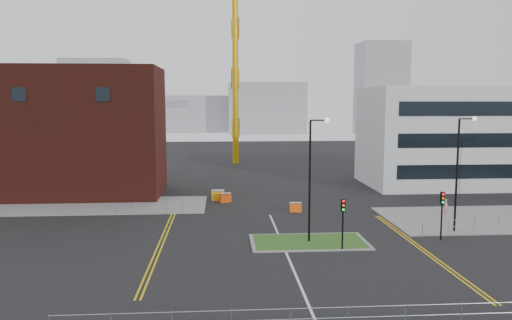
{
  "coord_description": "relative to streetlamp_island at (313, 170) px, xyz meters",
  "views": [
    {
      "loc": [
        -4.39,
        -27.4,
        10.41
      ],
      "look_at": [
        -1.23,
        17.68,
        5.0
      ],
      "focal_mm": 35.0,
      "sensor_mm": 36.0,
      "label": 1
    }
  ],
  "objects": [
    {
      "name": "office_block",
      "position": [
        23.79,
        23.97,
        0.59
      ],
      "size": [
        25.0,
        12.2,
        12.0
      ],
      "color": "silver",
      "rests_on": "ground"
    },
    {
      "name": "island_kerb",
      "position": [
        -0.22,
        0.0,
        -5.37
      ],
      "size": [
        8.6,
        4.6,
        0.08
      ],
      "primitive_type": "cube",
      "color": "slate",
      "rests_on": "ground"
    },
    {
      "name": "pedestrian",
      "position": [
        13.64,
        7.59,
        -4.63
      ],
      "size": [
        0.68,
        0.66,
        1.56
      ],
      "primitive_type": "imported",
      "rotation": [
        0.0,
        0.0,
        0.72
      ],
      "color": "tan",
      "rests_on": "ground"
    },
    {
      "name": "streetlamp_island",
      "position": [
        0.0,
        0.0,
        0.0
      ],
      "size": [
        1.46,
        0.36,
        9.18
      ],
      "color": "black",
      "rests_on": "ground"
    },
    {
      "name": "streetlamp_right_near",
      "position": [
        12.0,
        2.0,
        0.0
      ],
      "size": [
        1.46,
        0.36,
        9.18
      ],
      "color": "black",
      "rests_on": "ground"
    },
    {
      "name": "railing_front",
      "position": [
        -2.22,
        -14.0,
        -4.63
      ],
      "size": [
        24.05,
        0.05,
        1.1
      ],
      "color": "gray",
      "rests_on": "ground"
    },
    {
      "name": "yellow_right_a",
      "position": [
        7.28,
        -2.0,
        -5.41
      ],
      "size": [
        0.12,
        20.0,
        0.01
      ],
      "primitive_type": "cube",
      "color": "gold",
      "rests_on": "ground"
    },
    {
      "name": "traffic_light_right",
      "position": [
        9.78,
        -0.02,
        -2.85
      ],
      "size": [
        0.28,
        0.33,
        3.65
      ],
      "color": "black",
      "rests_on": "ground"
    },
    {
      "name": "grass_island",
      "position": [
        -0.22,
        0.0,
        -5.35
      ],
      "size": [
        8.0,
        4.0,
        0.12
      ],
      "primitive_type": "cube",
      "color": "#24511B",
      "rests_on": "ground"
    },
    {
      "name": "skyline_c",
      "position": [
        42.78,
        117.0,
        8.59
      ],
      "size": [
        14.0,
        12.0,
        28.0
      ],
      "primitive_type": "cube",
      "color": "gray",
      "rests_on": "ground"
    },
    {
      "name": "skyline_a",
      "position": [
        -42.22,
        112.0,
        5.59
      ],
      "size": [
        18.0,
        12.0,
        22.0
      ],
      "primitive_type": "cube",
      "color": "gray",
      "rests_on": "ground"
    },
    {
      "name": "railing_left",
      "position": [
        -13.22,
        10.0,
        -4.67
      ],
      "size": [
        6.05,
        0.05,
        1.1
      ],
      "color": "gray",
      "rests_on": "ground"
    },
    {
      "name": "barrier_mid",
      "position": [
        -6.22,
        14.97,
        -4.89
      ],
      "size": [
        1.21,
        0.83,
        0.97
      ],
      "color": "#DB430C",
      "rests_on": "ground"
    },
    {
      "name": "skyline_b",
      "position": [
        7.78,
        122.0,
        2.59
      ],
      "size": [
        24.0,
        12.0,
        16.0
      ],
      "primitive_type": "cube",
      "color": "gray",
      "rests_on": "ground"
    },
    {
      "name": "barrier_right",
      "position": [
        0.29,
        10.05,
        -4.91
      ],
      "size": [
        1.1,
        0.39,
        0.92
      ],
      "color": "#FE590E",
      "rests_on": "ground"
    },
    {
      "name": "brick_building",
      "position": [
        -25.19,
        20.0,
        1.44
      ],
      "size": [
        24.2,
        10.07,
        14.24
      ],
      "color": "#4A1912",
      "rests_on": "ground"
    },
    {
      "name": "yellow_right_b",
      "position": [
        7.58,
        -2.0,
        -5.41
      ],
      "size": [
        0.12,
        20.0,
        0.01
      ],
      "primitive_type": "cube",
      "color": "gold",
      "rests_on": "ground"
    },
    {
      "name": "skyline_d",
      "position": [
        -10.22,
        132.0,
        0.59
      ],
      "size": [
        30.0,
        12.0,
        12.0
      ],
      "primitive_type": "cube",
      "color": "gray",
      "rests_on": "ground"
    },
    {
      "name": "yellow_left_b",
      "position": [
        -10.92,
        2.0,
        -5.41
      ],
      "size": [
        0.12,
        24.0,
        0.01
      ],
      "primitive_type": "cube",
      "color": "gold",
      "rests_on": "ground"
    },
    {
      "name": "yellow_left_a",
      "position": [
        -11.22,
        2.0,
        -5.41
      ],
      "size": [
        0.12,
        24.0,
        0.01
      ],
      "primitive_type": "cube",
      "color": "gold",
      "rests_on": "ground"
    },
    {
      "name": "ground",
      "position": [
        -2.22,
        -8.0,
        -5.41
      ],
      "size": [
        200.0,
        200.0,
        0.0
      ],
      "primitive_type": "plane",
      "color": "black",
      "rests_on": "ground"
    },
    {
      "name": "barrier_left",
      "position": [
        -7.01,
        16.0,
        -4.8
      ],
      "size": [
        1.36,
        0.51,
        1.12
      ],
      "color": "orange",
      "rests_on": "ground"
    },
    {
      "name": "centre_line",
      "position": [
        -2.22,
        -6.0,
        -5.41
      ],
      "size": [
        0.15,
        30.0,
        0.01
      ],
      "primitive_type": "cube",
      "color": "silver",
      "rests_on": "ground"
    },
    {
      "name": "traffic_light_island",
      "position": [
        1.78,
        -2.02,
        -2.85
      ],
      "size": [
        0.28,
        0.33,
        3.65
      ],
      "color": "black",
      "rests_on": "ground"
    },
    {
      "name": "pavement_left",
      "position": [
        -22.22,
        14.0,
        -5.35
      ],
      "size": [
        28.0,
        8.0,
        0.12
      ],
      "primitive_type": "cube",
      "color": "slate",
      "rests_on": "ground"
    }
  ]
}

